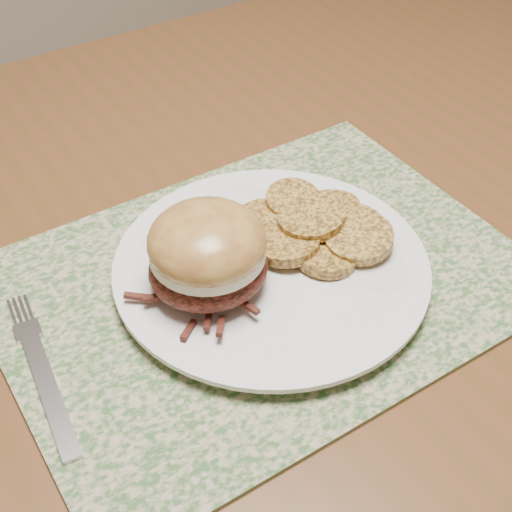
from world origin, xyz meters
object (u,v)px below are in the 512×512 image
Objects in this scene: dining_table at (401,215)px; fork at (41,369)px; pork_sandwich at (207,253)px; dinner_plate at (271,268)px.

dining_table is 0.45m from fork.
fork is at bearing -178.47° from pork_sandwich.
pork_sandwich is at bearing 4.97° from fork.
dinner_plate is 0.21m from fork.
fork is at bearing -171.39° from dining_table.
dinner_plate is (-0.23, -0.07, 0.09)m from dining_table.
dining_table is at bearing 14.80° from fork.
dining_table is 5.77× the size of dinner_plate.
pork_sandwich reaches higher than fork.
dinner_plate is 2.49× the size of pork_sandwich.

